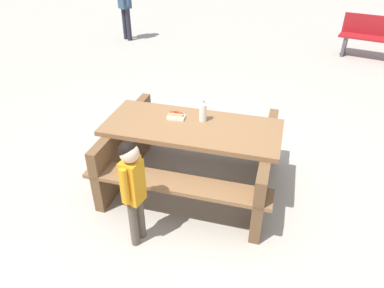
{
  "coord_description": "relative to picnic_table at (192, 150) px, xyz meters",
  "views": [
    {
      "loc": [
        -0.4,
        3.09,
        2.51
      ],
      "look_at": [
        0.0,
        0.0,
        0.52
      ],
      "focal_mm": 32.94,
      "sensor_mm": 36.0,
      "label": 1
    }
  ],
  "objects": [
    {
      "name": "ground_plane",
      "position": [
        0.0,
        0.0,
        -0.44
      ],
      "size": [
        30.0,
        30.0,
        0.0
      ],
      "primitive_type": "plane",
      "color": "#ADA599",
      "rests_on": "ground"
    },
    {
      "name": "picnic_table",
      "position": [
        0.0,
        0.0,
        0.0
      ],
      "size": [
        1.98,
        1.64,
        0.75
      ],
      "color": "brown",
      "rests_on": "ground"
    },
    {
      "name": "soda_bottle",
      "position": [
        -0.1,
        -0.12,
        0.42
      ],
      "size": [
        0.08,
        0.08,
        0.24
      ],
      "color": "silver",
      "rests_on": "picnic_table"
    },
    {
      "name": "hotdog_tray",
      "position": [
        0.18,
        -0.13,
        0.34
      ],
      "size": [
        0.19,
        0.13,
        0.08
      ],
      "color": "white",
      "rests_on": "picnic_table"
    },
    {
      "name": "child_in_coat",
      "position": [
        0.38,
        0.88,
        0.24
      ],
      "size": [
        0.2,
        0.25,
        1.06
      ],
      "color": "brown",
      "rests_on": "ground"
    },
    {
      "name": "park_bench_near",
      "position": [
        -3.31,
        -4.73,
        0.0
      ],
      "size": [
        1.54,
        0.94,
        0.85
      ],
      "color": "maroon",
      "rests_on": "ground"
    }
  ]
}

